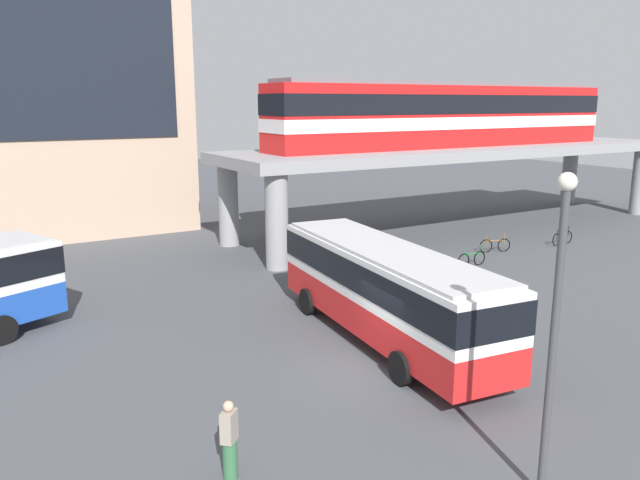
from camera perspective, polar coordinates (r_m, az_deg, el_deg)
ground_plane at (r=27.20m, az=-7.65°, el=-4.34°), size 120.00×120.00×0.00m
elevated_platform at (r=40.01m, az=12.86°, el=7.51°), size 31.35×7.47×5.20m
train at (r=39.08m, az=11.78°, el=11.31°), size 24.12×2.96×3.84m
bus_main at (r=20.63m, az=5.96°, el=-4.03°), size 3.75×11.25×3.22m
bicycle_green at (r=31.17m, az=13.76°, el=-1.72°), size 1.79×0.06×1.04m
bicycle_black at (r=37.50m, az=21.39°, el=0.16°), size 1.79×0.17×1.04m
bicycle_brown at (r=34.47m, az=15.79°, el=-0.47°), size 1.71×0.63×1.04m
pedestrian_at_kerb at (r=13.90m, az=-8.32°, el=-17.90°), size 0.47×0.46×1.78m
lamp_post at (r=12.76m, az=20.85°, el=-6.44°), size 0.36×0.36×6.62m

